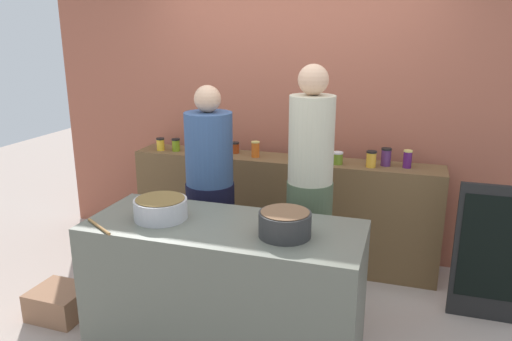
{
  "coord_description": "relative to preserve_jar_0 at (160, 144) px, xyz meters",
  "views": [
    {
      "loc": [
        1.03,
        -2.86,
        2.01
      ],
      "look_at": [
        0.0,
        0.35,
        1.05
      ],
      "focal_mm": 34.14,
      "sensor_mm": 36.0,
      "label": 1
    }
  ],
  "objects": [
    {
      "name": "preserve_jar_5",
      "position": [
        1.29,
        0.04,
        -0.0
      ],
      "size": [
        0.08,
        0.08,
        0.11
      ],
      "color": "#3B5C20",
      "rests_on": "display_shelf"
    },
    {
      "name": "preserve_jar_0",
      "position": [
        0.0,
        0.0,
        0.0
      ],
      "size": [
        0.07,
        0.07,
        0.12
      ],
      "color": "gold",
      "rests_on": "display_shelf"
    },
    {
      "name": "preserve_jar_6",
      "position": [
        1.4,
        0.1,
        0.01
      ],
      "size": [
        0.09,
        0.09,
        0.14
      ],
      "color": "#2A4B20",
      "rests_on": "display_shelf"
    },
    {
      "name": "bread_crate",
      "position": [
        -0.16,
        -1.33,
        -0.91
      ],
      "size": [
        0.39,
        0.35,
        0.21
      ],
      "primitive_type": "cube",
      "rotation": [
        0.0,
        0.0,
        -0.02
      ],
      "color": "#926649",
      "rests_on": "ground"
    },
    {
      "name": "cooking_pot_center",
      "position": [
        1.54,
        -1.39,
        -0.06
      ],
      "size": [
        0.3,
        0.3,
        0.15
      ],
      "color": "#2D2D2D",
      "rests_on": "prep_table"
    },
    {
      "name": "preserve_jar_2",
      "position": [
        0.55,
        0.06,
        -0.01
      ],
      "size": [
        0.08,
        0.08,
        0.11
      ],
      "color": "olive",
      "rests_on": "display_shelf"
    },
    {
      "name": "ground",
      "position": [
        1.15,
        -1.04,
        -1.02
      ],
      "size": [
        12.0,
        12.0,
        0.0
      ],
      "primitive_type": "plane",
      "color": "#A9978B"
    },
    {
      "name": "wooden_spoon",
      "position": [
        0.45,
        -1.61,
        -0.12
      ],
      "size": [
        0.26,
        0.17,
        0.02
      ],
      "primitive_type": "cylinder",
      "rotation": [
        1.57,
        0.0,
        4.15
      ],
      "color": "#9E703D",
      "rests_on": "prep_table"
    },
    {
      "name": "preserve_jar_1",
      "position": [
        0.15,
        0.02,
        0.0
      ],
      "size": [
        0.07,
        0.07,
        0.12
      ],
      "color": "olive",
      "rests_on": "display_shelf"
    },
    {
      "name": "cook_with_tongs",
      "position": [
        0.75,
        -0.62,
        -0.28
      ],
      "size": [
        0.38,
        0.38,
        1.64
      ],
      "color": "black",
      "rests_on": "ground"
    },
    {
      "name": "chalkboard_sign",
      "position": [
        2.78,
        -0.42,
        -0.5
      ],
      "size": [
        0.48,
        0.05,
        1.02
      ],
      "color": "black",
      "rests_on": "ground"
    },
    {
      "name": "display_shelf",
      "position": [
        1.15,
        0.06,
        -0.54
      ],
      "size": [
        2.7,
        0.36,
        0.96
      ],
      "primitive_type": "cube",
      "color": "brown",
      "rests_on": "ground"
    },
    {
      "name": "preserve_jar_8",
      "position": [
        1.9,
        -0.0,
        0.01
      ],
      "size": [
        0.08,
        0.08,
        0.13
      ],
      "color": "gold",
      "rests_on": "display_shelf"
    },
    {
      "name": "preserve_jar_10",
      "position": [
        2.18,
        0.07,
        0.01
      ],
      "size": [
        0.07,
        0.07,
        0.14
      ],
      "color": "#501A5E",
      "rests_on": "display_shelf"
    },
    {
      "name": "storefront_wall",
      "position": [
        1.15,
        0.41,
        0.48
      ],
      "size": [
        4.8,
        0.12,
        3.0
      ],
      "primitive_type": "cube",
      "color": "#A55943",
      "rests_on": "ground"
    },
    {
      "name": "prep_table",
      "position": [
        1.15,
        -1.34,
        -0.57
      ],
      "size": [
        1.7,
        0.7,
        0.88
      ],
      "primitive_type": "cube",
      "color": "#5F6357",
      "rests_on": "ground"
    },
    {
      "name": "preserve_jar_4",
      "position": [
        0.91,
        0.03,
        0.01
      ],
      "size": [
        0.07,
        0.07,
        0.14
      ],
      "color": "#D65C1B",
      "rests_on": "display_shelf"
    },
    {
      "name": "cook_in_cap",
      "position": [
        1.54,
        -0.66,
        -0.18
      ],
      "size": [
        0.33,
        0.33,
        1.81
      ],
      "color": "#4B5C41",
      "rests_on": "ground"
    },
    {
      "name": "preserve_jar_9",
      "position": [
        2.01,
        0.08,
        0.02
      ],
      "size": [
        0.08,
        0.08,
        0.15
      ],
      "color": "#522960",
      "rests_on": "display_shelf"
    },
    {
      "name": "preserve_jar_7",
      "position": [
        1.63,
        0.01,
        -0.01
      ],
      "size": [
        0.09,
        0.09,
        0.1
      ],
      "color": "olive",
      "rests_on": "display_shelf"
    },
    {
      "name": "preserve_jar_3",
      "position": [
        0.69,
        0.11,
        -0.01
      ],
      "size": [
        0.07,
        0.07,
        0.1
      ],
      "color": "maroon",
      "rests_on": "display_shelf"
    },
    {
      "name": "cooking_pot_left",
      "position": [
        0.74,
        -1.36,
        -0.07
      ],
      "size": [
        0.33,
        0.33,
        0.13
      ],
      "color": "#B7B7BC",
      "rests_on": "prep_table"
    }
  ]
}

